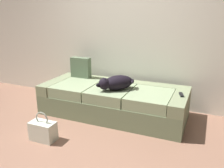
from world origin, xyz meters
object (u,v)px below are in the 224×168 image
Objects in this scene: throw_pillow at (81,67)px; dog_dark at (116,83)px; couch at (113,100)px; handbag at (43,131)px; tv_remote at (181,95)px.

dog_dark is at bearing -25.68° from throw_pillow.
couch is at bearing 126.29° from dog_dark.
handbag is at bearing -122.99° from dog_dark.
throw_pillow reaches higher than couch.
throw_pillow reaches higher than tv_remote.
handbag is (-0.50, -1.05, -0.10)m from couch.
dog_dark is at bearing -53.71° from couch.
dog_dark reaches higher than tv_remote.
throw_pillow is at bearing 160.10° from couch.
throw_pillow is (-1.71, 0.27, 0.16)m from tv_remote.
dog_dark is 1.52× the size of throw_pillow.
couch is at bearing 162.62° from tv_remote.
couch is 0.85m from throw_pillow.
couch reaches higher than handbag.
throw_pillow is (-0.71, 0.26, 0.40)m from couch.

